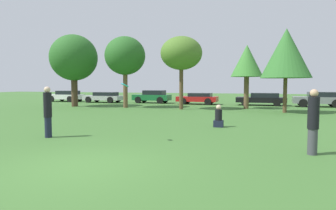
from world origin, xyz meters
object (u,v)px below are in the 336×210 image
at_px(parked_car_silver, 104,97).
at_px(parked_car_grey, 319,99).
at_px(person_catcher, 313,121).
at_px(tree_4, 286,53).
at_px(parked_car_black, 262,99).
at_px(person_thrower, 48,111).
at_px(tree_1, 125,56).
at_px(tree_2, 181,54).
at_px(parked_car_white, 66,96).
at_px(bystander_sitting, 219,118).
at_px(parked_car_red, 198,98).
at_px(frisbee, 125,85).
at_px(parked_car_green, 152,96).
at_px(tree_0, 74,58).
at_px(tree_3, 247,61).

distance_m(parked_car_silver, parked_car_grey, 21.26).
bearing_deg(person_catcher, tree_4, -90.74).
distance_m(tree_4, parked_car_black, 8.09).
relative_size(person_thrower, tree_1, 0.31).
bearing_deg(tree_2, parked_car_white, 157.38).
bearing_deg(bystander_sitting, parked_car_red, 104.93).
height_order(frisbee, parked_car_black, frisbee).
relative_size(tree_1, parked_car_red, 1.49).
bearing_deg(bystander_sitting, frisbee, -119.24).
distance_m(tree_2, parked_car_grey, 13.05).
xyz_separation_m(parked_car_white, parked_car_black, (21.52, 0.22, -0.04)).
relative_size(tree_2, parked_car_silver, 1.33).
relative_size(bystander_sitting, parked_car_grey, 0.25).
bearing_deg(person_catcher, parked_car_red, -69.54).
height_order(tree_1, parked_car_green, tree_1).
bearing_deg(tree_1, parked_car_black, 29.57).
relative_size(bystander_sitting, tree_1, 0.17).
height_order(tree_0, parked_car_green, tree_0).
relative_size(person_thrower, tree_2, 0.33).
bearing_deg(tree_0, frisbee, -49.92).
height_order(tree_2, tree_3, tree_2).
relative_size(parked_car_green, parked_car_grey, 0.96).
relative_size(bystander_sitting, parked_car_white, 0.26).
distance_m(parked_car_red, parked_car_grey, 10.88).
distance_m(tree_1, parked_car_silver, 8.72).
height_order(bystander_sitting, parked_car_green, parked_car_green).
xyz_separation_m(tree_1, tree_4, (12.61, -0.84, -0.25)).
bearing_deg(parked_car_red, tree_2, 90.52).
distance_m(tree_4, parked_car_red, 10.85).
bearing_deg(parked_car_green, person_catcher, 122.01).
height_order(tree_1, parked_car_black, tree_1).
xyz_separation_m(tree_4, parked_car_silver, (-17.95, 6.62, -3.50)).
relative_size(parked_car_red, parked_car_grey, 0.97).
bearing_deg(frisbee, tree_0, 130.08).
distance_m(person_catcher, parked_car_black, 20.26).
relative_size(tree_0, tree_3, 1.24).
bearing_deg(person_catcher, parked_car_white, -40.97).
xyz_separation_m(tree_3, parked_car_silver, (-15.22, 3.91, -3.20)).
distance_m(parked_car_white, parked_car_black, 21.52).
height_order(person_thrower, parked_car_white, person_thrower).
bearing_deg(tree_2, parked_car_red, 89.60).
bearing_deg(tree_3, parked_car_red, 138.92).
distance_m(tree_1, tree_2, 5.00).
relative_size(tree_3, parked_car_green, 1.30).
bearing_deg(tree_4, parked_car_silver, 159.76).
height_order(tree_0, parked_car_white, tree_0).
bearing_deg(tree_1, tree_3, 10.72).
relative_size(frisbee, parked_car_white, 0.07).
relative_size(person_catcher, parked_car_red, 0.46).
relative_size(parked_car_white, parked_car_red, 1.00).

